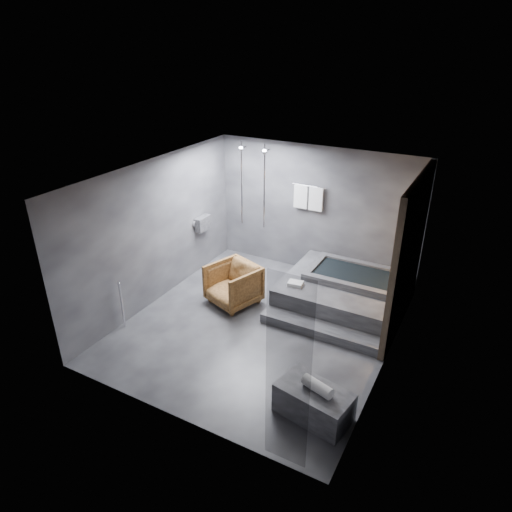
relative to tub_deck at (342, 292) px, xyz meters
The scene contains 7 objects.
room 2.02m from the tub_deck, 118.47° to the right, with size 5.00×5.04×2.82m.
tub_deck is the anchor object (origin of this frame).
tub_step 1.19m from the tub_deck, 90.00° to the right, with size 2.20×0.36×0.18m, color #2E2E30.
concrete_bench 3.08m from the tub_deck, 78.38° to the right, with size 1.03×0.56×0.46m, color #37373A.
driftwood_chair 2.14m from the tub_deck, 152.16° to the right, with size 0.87×0.89×0.81m, color #472A11.
rolled_towel 3.11m from the tub_deck, 77.69° to the right, with size 0.16×0.16×0.45m, color white.
deck_towel 1.00m from the tub_deck, 141.27° to the right, with size 0.28×0.20×0.07m, color white.
Camera 1 is at (3.24, -6.12, 4.80)m, focal length 32.00 mm.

